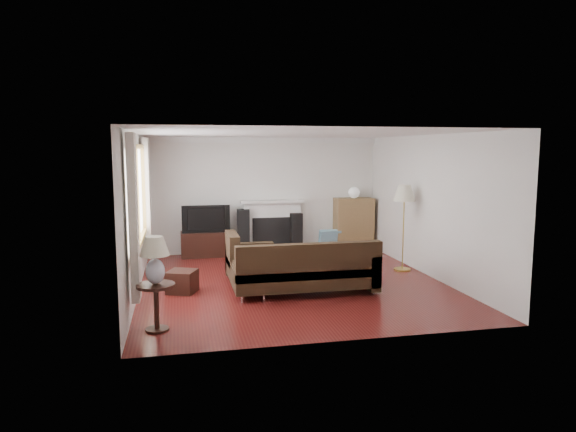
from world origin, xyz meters
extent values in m
cube|color=#571513|center=(0.00, 0.00, 0.00)|extent=(5.10, 5.60, 0.04)
cube|color=white|center=(0.00, 0.00, 2.50)|extent=(5.10, 5.60, 0.04)
cube|color=white|center=(0.00, 2.75, 1.25)|extent=(5.00, 0.04, 2.50)
cube|color=white|center=(0.00, -2.75, 1.25)|extent=(5.00, 0.04, 2.50)
cube|color=white|center=(-2.50, 0.00, 1.25)|extent=(0.04, 5.50, 2.50)
cube|color=white|center=(2.50, 0.00, 1.25)|extent=(0.04, 5.50, 2.50)
cube|color=olive|center=(-2.45, -0.20, 1.55)|extent=(0.12, 2.74, 1.54)
cube|color=beige|center=(-2.40, -1.72, 1.40)|extent=(0.10, 0.35, 2.10)
cube|color=beige|center=(-2.40, 1.32, 1.40)|extent=(0.10, 0.35, 2.10)
cube|color=white|center=(0.15, 2.64, 0.57)|extent=(1.40, 0.26, 1.15)
cube|color=black|center=(-1.30, 2.48, 0.26)|extent=(1.05, 0.47, 0.52)
imported|color=black|center=(-1.30, 2.48, 0.81)|extent=(0.99, 0.13, 0.57)
cube|color=black|center=(-0.50, 2.54, 0.48)|extent=(0.30, 0.35, 0.97)
cube|color=black|center=(0.65, 2.55, 0.43)|extent=(0.28, 0.32, 0.86)
cube|color=olive|center=(1.98, 2.52, 0.58)|extent=(0.85, 0.40, 1.17)
sphere|color=white|center=(1.98, 2.52, 1.29)|extent=(0.25, 0.25, 0.25)
cube|color=black|center=(0.06, -0.64, 0.39)|extent=(2.44, 1.78, 0.79)
cube|color=#997B49|center=(0.16, 0.79, 0.22)|extent=(1.23, 0.82, 0.44)
cube|color=black|center=(-1.82, -0.23, 0.17)|extent=(0.54, 0.54, 0.35)
cube|color=gold|center=(2.22, 0.43, 0.80)|extent=(0.51, 0.51, 1.60)
cube|color=black|center=(-2.15, -1.92, 0.30)|extent=(0.48, 0.48, 0.59)
cube|color=silver|center=(-2.15, -1.92, 0.89)|extent=(0.36, 0.36, 0.59)
camera|label=1|loc=(-1.85, -8.29, 2.25)|focal=32.00mm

